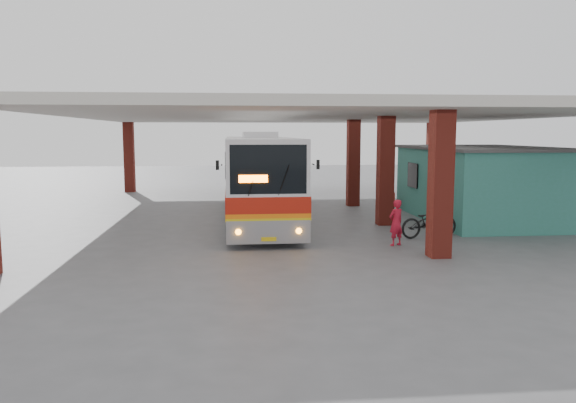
# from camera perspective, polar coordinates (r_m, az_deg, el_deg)

# --- Properties ---
(ground) EXTENTS (90.00, 90.00, 0.00)m
(ground) POSITION_cam_1_polar(r_m,az_deg,el_deg) (19.53, 3.57, -3.91)
(ground) COLOR #515154
(ground) RESTS_ON ground
(brick_columns) EXTENTS (20.10, 21.60, 4.35)m
(brick_columns) POSITION_cam_1_polar(r_m,az_deg,el_deg) (24.40, 5.03, 3.41)
(brick_columns) COLOR maroon
(brick_columns) RESTS_ON ground
(canopy_roof) EXTENTS (21.00, 23.00, 0.30)m
(canopy_roof) POSITION_cam_1_polar(r_m,az_deg,el_deg) (25.69, 2.40, 8.80)
(canopy_roof) COLOR beige
(canopy_roof) RESTS_ON brick_columns
(shop_building) EXTENTS (5.20, 8.20, 3.11)m
(shop_building) POSITION_cam_1_polar(r_m,az_deg,el_deg) (25.35, 19.06, 1.80)
(shop_building) COLOR #337F6A
(shop_building) RESTS_ON ground
(coach_bus) EXTENTS (2.75, 12.82, 3.73)m
(coach_bus) POSITION_cam_1_polar(r_m,az_deg,el_deg) (23.75, -3.04, 2.55)
(coach_bus) COLOR silver
(coach_bus) RESTS_ON ground
(motorcycle) EXTENTS (2.28, 1.18, 1.14)m
(motorcycle) POSITION_cam_1_polar(r_m,az_deg,el_deg) (20.41, 14.14, -2.01)
(motorcycle) COLOR black
(motorcycle) RESTS_ON ground
(pedestrian) EXTENTS (0.66, 0.58, 1.52)m
(pedestrian) POSITION_cam_1_polar(r_m,az_deg,el_deg) (18.73, 10.92, -2.12)
(pedestrian) COLOR red
(pedestrian) RESTS_ON ground
(red_chair) EXTENTS (0.52, 0.52, 0.84)m
(red_chair) POSITION_cam_1_polar(r_m,az_deg,el_deg) (27.45, 10.52, -0.03)
(red_chair) COLOR #B62213
(red_chair) RESTS_ON ground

